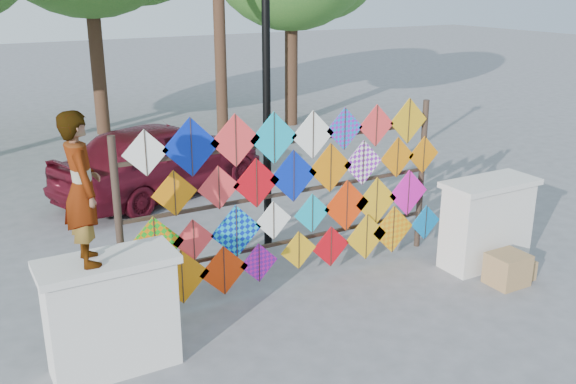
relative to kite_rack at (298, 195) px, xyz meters
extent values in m
plane|color=gray|center=(-0.09, -0.73, -1.22)|extent=(80.00, 80.00, 0.00)
cube|color=silver|center=(-2.79, -0.93, -0.62)|extent=(1.30, 0.55, 1.20)
cube|color=silver|center=(-2.79, -0.93, 0.02)|extent=(1.40, 0.65, 0.08)
cube|color=silver|center=(2.61, -0.93, -0.62)|extent=(1.30, 0.55, 1.20)
cube|color=silver|center=(2.61, -0.93, 0.02)|extent=(1.40, 0.65, 0.08)
cylinder|color=#31241B|center=(-2.39, 0.07, -0.07)|extent=(0.09, 0.09, 2.30)
cylinder|color=#31241B|center=(2.21, 0.07, -0.07)|extent=(0.09, 0.09, 2.30)
cube|color=#31241B|center=(-0.09, 0.07, -0.67)|extent=(4.60, 0.04, 0.04)
cube|color=#31241B|center=(-0.09, 0.07, 0.03)|extent=(4.60, 0.04, 0.04)
cube|color=#31241B|center=(-0.09, 0.07, 0.73)|extent=(4.60, 0.04, 0.04)
cube|color=white|center=(-2.03, 0.01, 0.85)|extent=(0.56, 0.01, 0.56)
cube|color=#31241B|center=(-2.03, 0.00, 0.85)|extent=(0.01, 0.01, 0.55)
cube|color=#0723B2|center=(-1.47, 0.01, 0.85)|extent=(0.74, 0.01, 0.74)
cube|color=#31241B|center=(-1.47, 0.00, 0.85)|extent=(0.01, 0.01, 0.72)
cube|color=#FF3738|center=(-0.89, 0.01, 0.86)|extent=(0.68, 0.01, 0.68)
cube|color=#31241B|center=(-0.89, 0.00, 0.86)|extent=(0.01, 0.01, 0.67)
cube|color=#0CAFCE|center=(-0.35, 0.01, 0.83)|extent=(0.69, 0.01, 0.69)
cube|color=#31241B|center=(-0.35, 0.00, 0.83)|extent=(0.01, 0.01, 0.67)
cube|color=white|center=(0.23, 0.01, 0.80)|extent=(0.65, 0.01, 0.65)
cube|color=#31241B|center=(0.23, 0.00, 0.80)|extent=(0.01, 0.01, 0.64)
cube|color=purple|center=(0.74, 0.01, 0.83)|extent=(0.59, 0.01, 0.59)
cube|color=#31241B|center=(0.74, 0.00, 0.83)|extent=(0.01, 0.01, 0.58)
cube|color=#FF3738|center=(1.27, 0.01, 0.81)|extent=(0.60, 0.01, 0.60)
cube|color=#31241B|center=(1.27, 0.00, 0.81)|extent=(0.01, 0.01, 0.59)
cube|color=gold|center=(1.84, 0.01, 0.82)|extent=(0.66, 0.01, 0.66)
cube|color=#31241B|center=(1.84, 0.00, 0.82)|extent=(0.01, 0.01, 0.65)
cube|color=orange|center=(-1.72, -0.03, 0.32)|extent=(0.58, 0.01, 0.58)
cube|color=#31241B|center=(-1.72, -0.04, 0.32)|extent=(0.01, 0.01, 0.57)
cube|color=#FF3738|center=(-1.15, -0.03, 0.30)|extent=(0.57, 0.01, 0.57)
cube|color=#31241B|center=(-1.15, -0.04, 0.30)|extent=(0.01, 0.01, 0.56)
cube|color=red|center=(-0.63, -0.03, 0.28)|extent=(0.66, 0.01, 0.66)
cube|color=#31241B|center=(-0.63, -0.04, 0.28)|extent=(0.01, 0.01, 0.65)
cube|color=#0723B2|center=(-0.08, -0.03, 0.29)|extent=(0.71, 0.01, 0.71)
cube|color=#31241B|center=(-0.08, -0.04, 0.29)|extent=(0.01, 0.01, 0.70)
cube|color=orange|center=(0.50, -0.03, 0.32)|extent=(0.69, 0.01, 0.69)
cube|color=#31241B|center=(0.50, -0.04, 0.32)|extent=(0.01, 0.01, 0.68)
cube|color=purple|center=(1.04, -0.03, 0.32)|extent=(0.65, 0.01, 0.65)
cube|color=#31241B|center=(1.04, -0.04, 0.32)|extent=(0.01, 0.01, 0.64)
cube|color=orange|center=(1.64, -0.03, 0.31)|extent=(0.60, 0.01, 0.60)
cube|color=#31241B|center=(1.64, -0.04, 0.31)|extent=(0.01, 0.01, 0.59)
cube|color=orange|center=(2.13, -0.03, 0.29)|extent=(0.56, 0.01, 0.56)
cube|color=#31241B|center=(2.13, -0.04, 0.29)|extent=(0.01, 0.01, 0.55)
cube|color=orange|center=(-2.02, -0.07, -0.28)|extent=(0.74, 0.01, 0.74)
cube|color=#31241B|center=(-2.02, -0.08, -0.28)|extent=(0.01, 0.01, 0.72)
cube|color=#FF3738|center=(-1.53, -0.07, -0.31)|extent=(0.55, 0.01, 0.55)
cube|color=#31241B|center=(-1.53, -0.08, -0.31)|extent=(0.01, 0.01, 0.54)
cube|color=#0723B2|center=(-0.95, -0.07, -0.31)|extent=(0.71, 0.01, 0.71)
cube|color=#31241B|center=(-0.95, -0.08, -0.31)|extent=(0.01, 0.01, 0.70)
cube|color=white|center=(-0.41, -0.07, -0.26)|extent=(0.53, 0.01, 0.53)
cube|color=#31241B|center=(-0.41, -0.08, -0.26)|extent=(0.01, 0.01, 0.52)
cube|color=#0CAFCE|center=(0.19, -0.07, -0.27)|extent=(0.56, 0.01, 0.56)
cube|color=#31241B|center=(0.19, -0.08, -0.27)|extent=(0.01, 0.01, 0.55)
cube|color=#F13407|center=(0.75, -0.07, -0.26)|extent=(0.75, 0.01, 0.75)
cube|color=#31241B|center=(0.75, -0.08, -0.26)|extent=(0.01, 0.01, 0.74)
cube|color=gold|center=(1.27, -0.07, -0.28)|extent=(0.72, 0.01, 0.72)
cube|color=#31241B|center=(1.27, -0.08, -0.28)|extent=(0.01, 0.01, 0.71)
cube|color=#F416B6|center=(1.85, -0.07, -0.25)|extent=(0.70, 0.01, 0.70)
cube|color=#31241B|center=(1.85, -0.08, -0.25)|extent=(0.01, 0.01, 0.69)
cube|color=orange|center=(-1.72, -0.11, -0.75)|extent=(0.73, 0.01, 0.73)
cube|color=#31241B|center=(-1.72, -0.12, -0.75)|extent=(0.01, 0.01, 0.72)
cube|color=#F13407|center=(-1.15, -0.11, -0.79)|extent=(0.68, 0.01, 0.68)
cube|color=#31241B|center=(-1.15, -0.12, -0.79)|extent=(0.01, 0.01, 0.67)
cube|color=#F416B6|center=(-0.65, -0.11, -0.80)|extent=(0.55, 0.01, 0.55)
cube|color=#31241B|center=(-0.65, -0.12, -0.80)|extent=(0.01, 0.01, 0.54)
cube|color=gold|center=(-0.05, -0.11, -0.75)|extent=(0.55, 0.01, 0.55)
cube|color=#31241B|center=(-0.05, -0.12, -0.75)|extent=(0.01, 0.01, 0.54)
cube|color=red|center=(0.48, -0.11, -0.80)|extent=(0.60, 0.01, 0.60)
cube|color=#31241B|center=(0.48, -0.12, -0.80)|extent=(0.01, 0.01, 0.59)
cube|color=gold|center=(1.09, -0.11, -0.78)|extent=(0.70, 0.01, 0.70)
cube|color=#31241B|center=(1.09, -0.12, -0.78)|extent=(0.01, 0.01, 0.69)
cube|color=orange|center=(1.57, -0.11, -0.76)|extent=(0.73, 0.01, 0.73)
cube|color=#31241B|center=(1.57, -0.12, -0.76)|extent=(0.01, 0.01, 0.72)
cube|color=#097ED2|center=(2.19, -0.11, -0.77)|extent=(0.55, 0.01, 0.55)
cube|color=#31241B|center=(2.19, -0.12, -0.77)|extent=(0.01, 0.01, 0.54)
cylinder|color=#4E3221|center=(-0.09, 10.27, 0.84)|extent=(0.36, 0.36, 4.12)
cylinder|color=#4E3221|center=(4.91, 8.77, 0.57)|extent=(0.36, 0.36, 3.58)
cylinder|color=#4E3221|center=(2.11, 7.27, 1.53)|extent=(0.28, 0.28, 5.50)
imported|color=#99999E|center=(-2.96, -0.93, 0.83)|extent=(0.39, 0.57, 1.54)
imported|color=#5B0F1D|center=(-0.40, 4.49, -0.49)|extent=(4.60, 3.15, 1.45)
cylinder|color=black|center=(0.21, 1.27, 0.88)|extent=(0.12, 0.12, 4.20)
cube|color=#8E6444|center=(2.40, -1.56, -1.00)|extent=(0.50, 0.44, 0.44)
cube|color=#8E6444|center=(2.69, -1.54, -1.08)|extent=(0.32, 0.30, 0.27)
camera|label=1|loc=(-4.11, -7.01, 2.74)|focal=40.00mm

